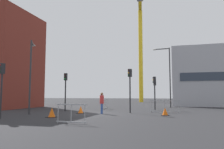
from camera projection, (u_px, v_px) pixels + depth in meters
ground at (95, 114)px, 18.36m from camera, size 160.00×160.00×0.00m
office_block at (217, 77)px, 31.96m from camera, size 12.60×8.32×8.25m
construction_crane at (140, 37)px, 49.56m from camera, size 3.77×20.58×21.40m
streetlamp_tall at (168, 72)px, 27.46m from camera, size 2.14×0.33×7.50m
streetlamp_short at (31, 69)px, 18.20m from camera, size 1.07×1.53×6.10m
traffic_light_verge at (2, 81)px, 14.55m from camera, size 0.32×0.39×3.67m
traffic_light_far at (155, 87)px, 23.44m from camera, size 0.39×0.30×3.52m
traffic_light_near at (155, 89)px, 30.35m from camera, size 0.36×0.37×3.57m
traffic_light_crosswalk at (65, 85)px, 21.56m from camera, size 0.25×0.37×3.69m
traffic_light_corner at (130, 83)px, 19.26m from camera, size 0.35×0.38×3.85m
pedestrian_walking at (102, 101)px, 18.30m from camera, size 0.34×0.34×1.77m
safety_barrier_right_run at (165, 106)px, 19.21m from camera, size 2.58×0.29×1.08m
safety_barrier_left_run at (71, 113)px, 12.01m from camera, size 1.83×0.16×1.08m
safety_barrier_rear at (105, 104)px, 24.44m from camera, size 0.18×2.04×1.08m
traffic_cone_orange at (52, 113)px, 15.41m from camera, size 0.67×0.67×0.68m
traffic_cone_on_verge at (165, 112)px, 16.90m from camera, size 0.60×0.60×0.61m
traffic_cone_by_barrier at (81, 110)px, 18.73m from camera, size 0.60×0.60×0.61m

